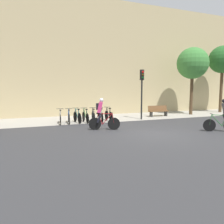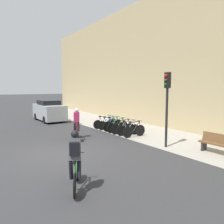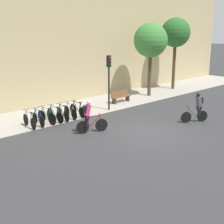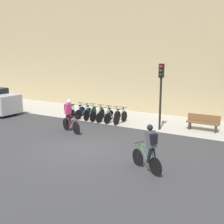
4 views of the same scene
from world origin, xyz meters
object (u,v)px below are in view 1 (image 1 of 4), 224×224
object	(u,v)px
cyclist_pink	(101,113)
parked_bike_5	(101,116)
parked_bike_3	(85,116)
parked_bike_4	(93,116)
parked_bike_2	(77,117)
bench	(158,111)
parked_bike_1	(69,117)
parked_bike_6	(109,115)
cyclist_grey	(224,114)
traffic_light_pole	(142,85)
parked_bike_0	(60,118)

from	to	relation	value
cyclist_pink	parked_bike_5	xyz separation A→B (m)	(0.98, 3.03, -0.55)
parked_bike_3	parked_bike_4	world-z (taller)	parked_bike_3
parked_bike_2	bench	world-z (taller)	parked_bike_2
parked_bike_1	parked_bike_6	distance (m)	2.82
cyclist_grey	parked_bike_2	xyz separation A→B (m)	(-6.68, 5.85, -0.53)
parked_bike_5	parked_bike_6	distance (m)	0.56
parked_bike_2	bench	xyz separation A→B (m)	(7.01, 0.94, 0.06)
parked_bike_1	parked_bike_3	distance (m)	1.13
cyclist_grey	parked_bike_6	xyz separation A→B (m)	(-4.42, 5.85, -0.54)
cyclist_grey	parked_bike_4	size ratio (longest dim) A/B	1.05
parked_bike_6	parked_bike_2	bearing A→B (deg)	180.00
parked_bike_2	bench	distance (m)	7.07
cyclist_grey	parked_bike_2	world-z (taller)	cyclist_grey
parked_bike_6	traffic_light_pole	bearing A→B (deg)	-2.63
traffic_light_pole	parked_bike_2	bearing A→B (deg)	178.59
parked_bike_2	parked_bike_5	size ratio (longest dim) A/B	1.03
parked_bike_1	bench	bearing A→B (deg)	7.09
parked_bike_3	parked_bike_4	bearing A→B (deg)	0.00
traffic_light_pole	parked_bike_0	bearing A→B (deg)	178.87
parked_bike_5	traffic_light_pole	bearing A→B (deg)	-2.15
cyclist_pink	parked_bike_3	bearing A→B (deg)	92.84
parked_bike_5	parked_bike_0	bearing A→B (deg)	-179.98
parked_bike_1	parked_bike_4	distance (m)	1.69
parked_bike_0	bench	world-z (taller)	parked_bike_0
parked_bike_5	parked_bike_2	bearing A→B (deg)	179.98
parked_bike_5	cyclist_grey	bearing A→B (deg)	-49.58
parked_bike_0	parked_bike_5	world-z (taller)	parked_bike_5
parked_bike_0	parked_bike_2	bearing A→B (deg)	0.08
parked_bike_0	parked_bike_3	bearing A→B (deg)	0.01
cyclist_grey	parked_bike_3	xyz separation A→B (m)	(-6.11, 5.85, -0.54)
cyclist_pink	parked_bike_0	bearing A→B (deg)	121.34
parked_bike_4	parked_bike_6	size ratio (longest dim) A/B	1.01
traffic_light_pole	bench	xyz separation A→B (m)	(2.16, 1.06, -2.08)
parked_bike_1	parked_bike_4	world-z (taller)	parked_bike_4
traffic_light_pole	parked_bike_4	bearing A→B (deg)	178.19
parked_bike_1	parked_bike_5	world-z (taller)	parked_bike_5
parked_bike_3	bench	world-z (taller)	parked_bike_3
parked_bike_2	parked_bike_1	bearing A→B (deg)	-179.92
parked_bike_2	cyclist_pink	bearing A→B (deg)	-76.72
parked_bike_2	traffic_light_pole	bearing A→B (deg)	-1.41
cyclist_pink	parked_bike_2	size ratio (longest dim) A/B	1.06
parked_bike_3	parked_bike_4	distance (m)	0.56
parked_bike_0	parked_bike_1	distance (m)	0.56
cyclist_pink	parked_bike_4	size ratio (longest dim) A/B	1.06
parked_bike_6	cyclist_grey	bearing A→B (deg)	-52.94
parked_bike_2	parked_bike_5	bearing A→B (deg)	-0.02
parked_bike_1	parked_bike_5	xyz separation A→B (m)	(2.26, 0.00, 0.00)
parked_bike_3	parked_bike_0	bearing A→B (deg)	-179.99
parked_bike_2	parked_bike_4	distance (m)	1.13
parked_bike_2	parked_bike_4	bearing A→B (deg)	-0.07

